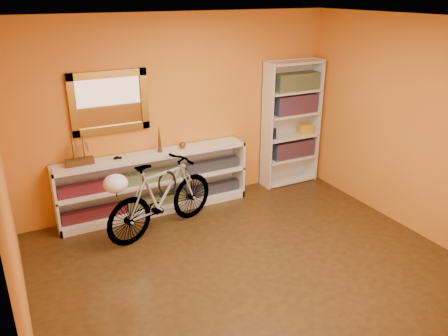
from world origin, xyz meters
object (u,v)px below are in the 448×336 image
bookcase (291,124)px  helmet (116,184)px  console_unit (155,183)px  bicycle (162,196)px

bookcase → helmet: bearing=-165.3°
console_unit → helmet: 1.09m
console_unit → bicycle: size_ratio=1.60×
bicycle → helmet: bicycle is taller
bicycle → bookcase: bearing=-94.0°
bookcase → bicycle: 2.42m
console_unit → bicycle: (-0.10, -0.54, 0.05)m
console_unit → bicycle: 0.56m
helmet → bookcase: bearing=14.7°
bookcase → helmet: 2.99m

